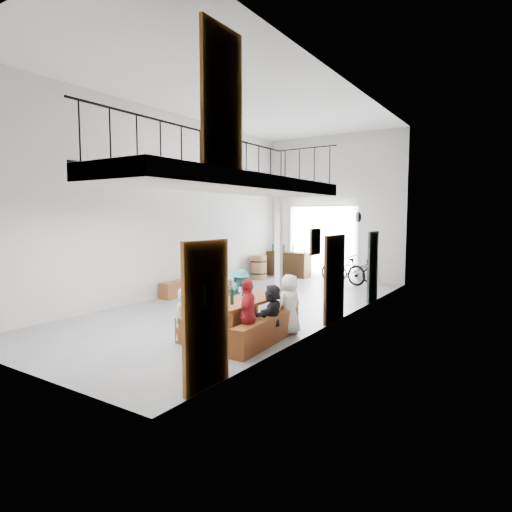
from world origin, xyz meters
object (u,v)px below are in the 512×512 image
Objects in this scene: bicycle_near at (355,270)px; serving_counter at (288,264)px; bench_inner at (220,322)px; oak_barrel at (259,267)px; tasting_table at (245,303)px; host_standing at (201,318)px; side_bench at (182,288)px.

serving_counter is at bearing 77.91° from bicycle_near.
oak_barrel is at bearing 122.86° from bench_inner.
tasting_table is at bearing 173.85° from bicycle_near.
bicycle_near is (-0.70, 8.18, -0.27)m from tasting_table.
side_bench is at bearing 123.81° from host_standing.
oak_barrel reaches higher than bicycle_near.
serving_counter is at bearing 114.48° from tasting_table.
bench_inner is 2.28× the size of oak_barrel.
tasting_table is at bearing -33.25° from side_bench.
bench_inner is 4.55m from side_bench.
side_bench is 6.55m from host_standing.
bicycle_near is (2.81, -0.05, -0.06)m from serving_counter.
oak_barrel is at bearing 122.05° from tasting_table.
serving_counter is (-3.51, 8.23, -0.21)m from tasting_table.
serving_counter is (0.59, 1.31, 0.03)m from oak_barrel.
bicycle_near reaches higher than tasting_table.
oak_barrel is 0.56× the size of bicycle_near.
bench_inner is 1.28× the size of bicycle_near.
serving_counter is 10.75m from host_standing.
tasting_table is 2.20× the size of oak_barrel.
side_bench is at bearing 135.52° from bicycle_near.
side_bench is 5.50m from serving_counter.
bicycle_near is at bearing 5.81° from serving_counter.
serving_counter reaches higher than oak_barrel.
side_bench is at bearing -92.20° from oak_barrel.
oak_barrel is at bearing -107.43° from serving_counter.
bench_inner is (-0.65, 0.02, -0.46)m from tasting_table.
serving_counter is 1.13× the size of host_standing.
host_standing is (3.90, -10.01, 0.33)m from serving_counter.
serving_counter is 2.81m from bicycle_near.
bicycle_near is at bearing 96.65° from bench_inner.
host_standing reaches higher than oak_barrel.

